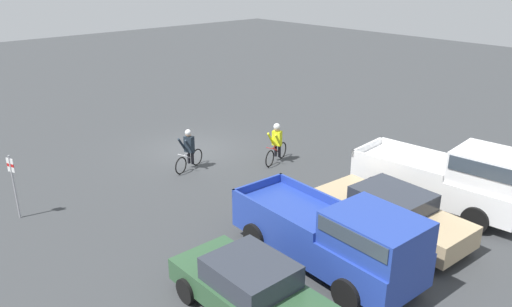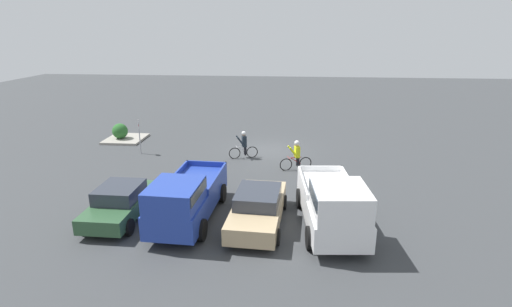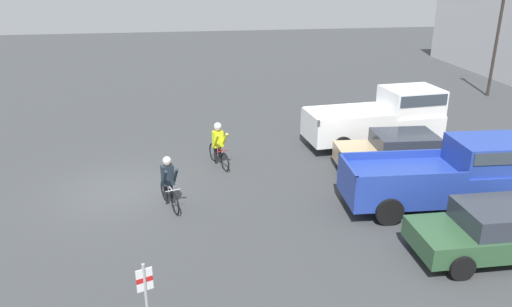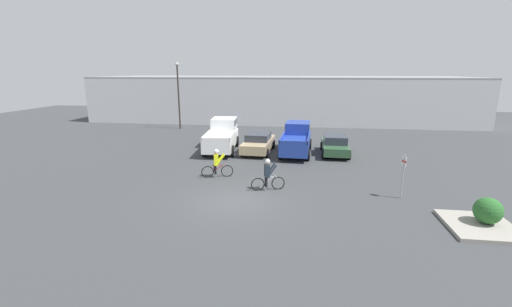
% 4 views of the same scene
% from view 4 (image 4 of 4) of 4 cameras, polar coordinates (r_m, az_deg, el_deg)
% --- Properties ---
extents(ground_plane, '(80.00, 80.00, 0.00)m').
position_cam_4_polar(ground_plane, '(16.25, -3.48, -7.85)').
color(ground_plane, '#383A3D').
extents(warehouse_building, '(43.92, 12.84, 5.22)m').
position_cam_4_polar(warehouse_building, '(43.46, 3.96, 9.24)').
color(warehouse_building, silver).
rests_on(warehouse_building, ground_plane).
extents(pickup_truck_0, '(2.59, 5.64, 2.29)m').
position_cam_4_polar(pickup_truck_0, '(26.39, -5.63, 3.18)').
color(pickup_truck_0, white).
rests_on(pickup_truck_0, ground_plane).
extents(sedan_0, '(2.22, 4.81, 1.42)m').
position_cam_4_polar(sedan_0, '(25.53, 0.40, 1.83)').
color(sedan_0, tan).
rests_on(sedan_0, ground_plane).
extents(pickup_truck_1, '(2.33, 5.59, 2.12)m').
position_cam_4_polar(pickup_truck_1, '(25.45, 6.78, 2.59)').
color(pickup_truck_1, '#233D9E').
rests_on(pickup_truck_1, ground_plane).
extents(sedan_1, '(1.97, 4.22, 1.40)m').
position_cam_4_polar(sedan_1, '(25.40, 13.02, 1.38)').
color(sedan_1, '#2D5133').
rests_on(sedan_1, ground_plane).
extents(cyclist_0, '(1.69, 0.65, 1.67)m').
position_cam_4_polar(cyclist_0, '(17.36, 1.96, -3.48)').
color(cyclist_0, black).
rests_on(cyclist_0, ground_plane).
extents(cyclist_1, '(1.74, 0.67, 1.68)m').
position_cam_4_polar(cyclist_1, '(19.56, -6.56, -1.49)').
color(cyclist_1, black).
rests_on(cyclist_1, ground_plane).
extents(fire_lane_sign, '(0.13, 0.29, 2.15)m').
position_cam_4_polar(fire_lane_sign, '(17.53, 23.32, -2.86)').
color(fire_lane_sign, '#9E9EA3').
rests_on(fire_lane_sign, ground_plane).
extents(lamppost, '(0.36, 0.36, 6.74)m').
position_cam_4_polar(lamppost, '(36.48, -12.82, 10.21)').
color(lamppost, '#2D2823').
rests_on(lamppost, ground_plane).
extents(curb_island, '(2.50, 2.70, 0.15)m').
position_cam_4_polar(curb_island, '(16.12, 33.26, -10.09)').
color(curb_island, gray).
rests_on(curb_island, ground_plane).
extents(shrub, '(1.04, 1.04, 1.04)m').
position_cam_4_polar(shrub, '(16.16, 34.20, -7.89)').
color(shrub, '#286028').
rests_on(shrub, curb_island).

